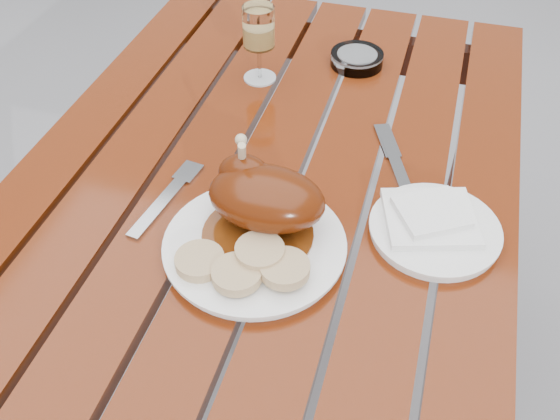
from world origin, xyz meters
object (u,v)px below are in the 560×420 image
Objects in this scene: table at (271,303)px; wine_glass at (259,44)px; dinner_plate at (255,246)px; side_plate at (435,230)px; ashtray at (357,59)px.

wine_glass is at bearing 110.92° from table.
wine_glass is at bearing 106.62° from dinner_plate.
ashtray is (-0.20, 0.43, 0.01)m from side_plate.
wine_glass reaches higher than dinner_plate.
dinner_plate is 0.26m from side_plate.
wine_glass is 0.50m from side_plate.
ashtray is (0.04, 0.54, 0.00)m from dinner_plate.
wine_glass is 0.77× the size of side_plate.
dinner_plate reaches higher than table.
table is at bearing -69.08° from wine_glass.
dinner_plate is 1.76× the size of wine_glass.
wine_glass is (-0.13, 0.44, 0.07)m from dinner_plate.
dinner_plate is 1.36× the size of side_plate.
table is 11.38× the size of ashtray.
dinner_plate is at bearing -156.78° from side_plate.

